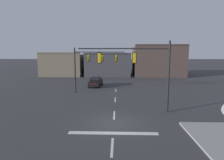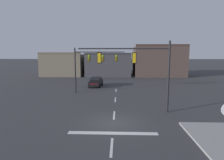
{
  "view_description": "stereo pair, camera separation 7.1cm",
  "coord_description": "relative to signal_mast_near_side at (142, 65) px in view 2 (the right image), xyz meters",
  "views": [
    {
      "loc": [
        0.34,
        -14.74,
        5.58
      ],
      "look_at": [
        -0.29,
        4.53,
        2.92
      ],
      "focal_mm": 30.2,
      "sensor_mm": 36.0,
      "label": 1
    },
    {
      "loc": [
        0.41,
        -14.74,
        5.58
      ],
      "look_at": [
        -0.29,
        4.53,
        2.92
      ],
      "focal_mm": 30.2,
      "sensor_mm": 36.0,
      "label": 2
    }
  ],
  "objects": [
    {
      "name": "ground_plane",
      "position": [
        -2.58,
        -3.1,
        -4.58
      ],
      "size": [
        400.0,
        400.0,
        0.0
      ],
      "primitive_type": "plane",
      "color": "#353538"
    },
    {
      "name": "stop_bar_paint",
      "position": [
        -2.58,
        -5.1,
        -4.58
      ],
      "size": [
        6.4,
        0.5,
        0.01
      ],
      "primitive_type": "cube",
      "color": "silver",
      "rests_on": "ground"
    },
    {
      "name": "lane_centreline",
      "position": [
        -2.58,
        -1.1,
        -4.58
      ],
      "size": [
        0.16,
        26.4,
        0.01
      ],
      "color": "silver",
      "rests_on": "ground"
    },
    {
      "name": "signal_mast_near_side",
      "position": [
        0.0,
        0.0,
        0.0
      ],
      "size": [
        8.62,
        0.38,
        6.84
      ],
      "color": "black",
      "rests_on": "ground"
    },
    {
      "name": "signal_mast_far_side",
      "position": [
        -6.08,
        9.06,
        -0.12
      ],
      "size": [
        7.18,
        0.59,
        6.51
      ],
      "color": "black",
      "rests_on": "ground"
    },
    {
      "name": "car_lot_nearside",
      "position": [
        -6.09,
        14.22,
        -3.72
      ],
      "size": [
        2.16,
        4.55,
        1.61
      ],
      "color": "black",
      "rests_on": "ground"
    },
    {
      "name": "building_row",
      "position": [
        -3.46,
        32.23,
        -1.49
      ],
      "size": [
        35.82,
        11.88,
        7.87
      ],
      "color": "#665B4C",
      "rests_on": "ground"
    }
  ]
}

